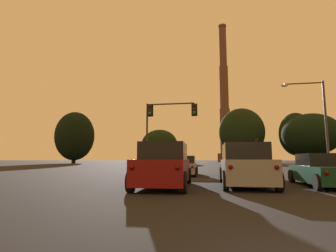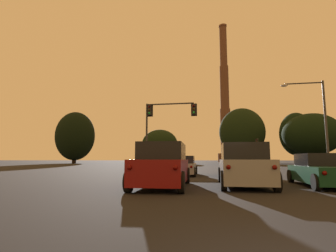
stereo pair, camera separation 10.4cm
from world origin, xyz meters
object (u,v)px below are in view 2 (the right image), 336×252
at_px(sedan_right_lane_second, 322,171).
at_px(traffic_light_overhead_left, 162,119).
at_px(suv_center_lane_second, 243,166).
at_px(traffic_light_far_right, 258,147).
at_px(suv_left_lane_second, 163,166).
at_px(street_lamp, 318,115).
at_px(smokestack, 225,106).
at_px(suv_center_lane_front, 235,163).
at_px(sedan_left_lane_front, 183,166).

bearing_deg(sedan_right_lane_second, traffic_light_overhead_left, 129.42).
distance_m(suv_center_lane_second, traffic_light_far_right, 47.11).
bearing_deg(traffic_light_overhead_left, suv_left_lane_second, -78.76).
relative_size(street_lamp, smokestack, 0.14).
bearing_deg(street_lamp, traffic_light_far_right, 90.28).
bearing_deg(suv_center_lane_second, street_lamp, 58.30).
xyz_separation_m(suv_left_lane_second, suv_center_lane_front, (3.60, 8.09, 0.00)).
relative_size(sedan_left_lane_front, suv_center_lane_second, 0.97).
height_order(suv_center_lane_front, smokestack, smokestack).
distance_m(suv_left_lane_second, sedan_left_lane_front, 8.50).
xyz_separation_m(sedan_right_lane_second, traffic_light_far_right, (4.52, 45.81, 3.04)).
relative_size(suv_left_lane_second, street_lamp, 0.60).
bearing_deg(sedan_left_lane_front, sedan_right_lane_second, -47.01).
height_order(traffic_light_far_right, smokestack, smokestack).
distance_m(suv_left_lane_second, suv_center_lane_second, 3.57).
bearing_deg(suv_left_lane_second, sedan_left_lane_front, 88.10).
xyz_separation_m(suv_left_lane_second, traffic_light_overhead_left, (-2.79, 14.02, 4.22)).
bearing_deg(street_lamp, sedan_right_lane_second, -110.15).
bearing_deg(suv_center_lane_front, street_lamp, 39.59).
bearing_deg(suv_center_lane_second, sedan_right_lane_second, 8.67).
relative_size(suv_left_lane_second, sedan_right_lane_second, 1.05).
bearing_deg(traffic_light_far_right, street_lamp, -89.72).
bearing_deg(suv_center_lane_front, sedan_right_lane_second, -62.35).
height_order(sedan_left_lane_front, street_lamp, street_lamp).
bearing_deg(traffic_light_far_right, suv_center_lane_front, -101.16).
xyz_separation_m(sedan_right_lane_second, traffic_light_overhead_left, (-9.62, 12.47, 4.45)).
bearing_deg(sedan_right_lane_second, suv_center_lane_front, 118.06).
height_order(suv_left_lane_second, sedan_right_lane_second, suv_left_lane_second).
xyz_separation_m(sedan_right_lane_second, smokestack, (0.43, 101.08, 23.22)).
bearing_deg(sedan_left_lane_front, traffic_light_far_right, 71.51).
distance_m(traffic_light_far_right, traffic_light_overhead_left, 36.24).
distance_m(traffic_light_overhead_left, street_lamp, 14.31).
bearing_deg(suv_left_lane_second, traffic_light_far_right, 73.83).
bearing_deg(sedan_right_lane_second, street_lamp, 71.62).
relative_size(sedan_left_lane_front, traffic_light_overhead_left, 0.71).
bearing_deg(suv_center_lane_front, suv_center_lane_second, -90.07).
xyz_separation_m(suv_center_lane_front, street_lamp, (7.91, 6.23, 4.29)).
bearing_deg(smokestack, suv_center_lane_second, -92.16).
bearing_deg(sedan_right_lane_second, suv_center_lane_second, -169.15).
relative_size(traffic_light_far_right, street_lamp, 0.68).
height_order(sedan_left_lane_front, traffic_light_far_right, traffic_light_far_right).
xyz_separation_m(suv_center_lane_second, traffic_light_overhead_left, (-6.21, 13.01, 4.22)).
distance_m(suv_center_lane_front, traffic_light_far_right, 40.13).
distance_m(sedan_left_lane_front, smokestack, 97.24).
xyz_separation_m(sedan_left_lane_front, traffic_light_far_right, (11.47, 38.87, 3.04)).
bearing_deg(sedan_right_lane_second, smokestack, 91.53).
bearing_deg(suv_left_lane_second, street_lamp, 48.50).
bearing_deg(suv_center_lane_second, suv_center_lane_front, 88.15).
height_order(sedan_right_lane_second, traffic_light_far_right, traffic_light_far_right).
height_order(traffic_light_far_right, street_lamp, street_lamp).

